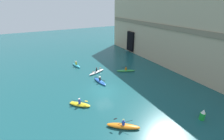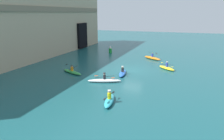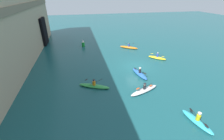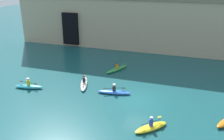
{
  "view_description": "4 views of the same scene",
  "coord_description": "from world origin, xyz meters",
  "px_view_note": "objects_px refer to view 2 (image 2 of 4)",
  "views": [
    {
      "loc": [
        17.48,
        -7.92,
        11.92
      ],
      "look_at": [
        -2.89,
        2.98,
        1.56
      ],
      "focal_mm": 24.0,
      "sensor_mm": 36.0,
      "label": 1
    },
    {
      "loc": [
        -26.95,
        -6.96,
        7.3
      ],
      "look_at": [
        -4.26,
        1.29,
        0.92
      ],
      "focal_mm": 35.0,
      "sensor_mm": 36.0,
      "label": 2
    },
    {
      "loc": [
        -18.29,
        7.7,
        9.52
      ],
      "look_at": [
        -3.15,
        4.34,
        1.45
      ],
      "focal_mm": 24.0,
      "sensor_mm": 36.0,
      "label": 3
    },
    {
      "loc": [
        4.02,
        -20.13,
        10.92
      ],
      "look_at": [
        -3.74,
        3.53,
        1.23
      ],
      "focal_mm": 40.0,
      "sensor_mm": 36.0,
      "label": 4
    }
  ],
  "objects_px": {
    "kayak_yellow": "(167,68)",
    "marker_buoy": "(110,50)",
    "kayak_green": "(72,72)",
    "kayak_white": "(104,80)",
    "kayak_blue": "(123,73)",
    "kayak_orange": "(152,58)",
    "kayak_cyan": "(109,100)"
  },
  "relations": [
    {
      "from": "kayak_yellow",
      "to": "kayak_blue",
      "type": "height_order",
      "value": "kayak_yellow"
    },
    {
      "from": "kayak_orange",
      "to": "kayak_cyan",
      "type": "bearing_deg",
      "value": 125.07
    },
    {
      "from": "kayak_white",
      "to": "kayak_blue",
      "type": "height_order",
      "value": "kayak_white"
    },
    {
      "from": "kayak_orange",
      "to": "kayak_white",
      "type": "distance_m",
      "value": 14.03
    },
    {
      "from": "kayak_green",
      "to": "kayak_yellow",
      "type": "bearing_deg",
      "value": 54.31
    },
    {
      "from": "kayak_orange",
      "to": "marker_buoy",
      "type": "bearing_deg",
      "value": 15.82
    },
    {
      "from": "kayak_cyan",
      "to": "marker_buoy",
      "type": "relative_size",
      "value": 2.23
    },
    {
      "from": "kayak_white",
      "to": "kayak_cyan",
      "type": "bearing_deg",
      "value": -84.35
    },
    {
      "from": "kayak_orange",
      "to": "kayak_cyan",
      "type": "relative_size",
      "value": 1.09
    },
    {
      "from": "kayak_cyan",
      "to": "marker_buoy",
      "type": "bearing_deg",
      "value": 8.7
    },
    {
      "from": "kayak_green",
      "to": "kayak_yellow",
      "type": "distance_m",
      "value": 12.36
    },
    {
      "from": "kayak_green",
      "to": "marker_buoy",
      "type": "bearing_deg",
      "value": 117.14
    },
    {
      "from": "kayak_yellow",
      "to": "marker_buoy",
      "type": "bearing_deg",
      "value": -174.92
    },
    {
      "from": "kayak_cyan",
      "to": "marker_buoy",
      "type": "distance_m",
      "value": 23.27
    },
    {
      "from": "kayak_white",
      "to": "kayak_orange",
      "type": "bearing_deg",
      "value": 58.13
    },
    {
      "from": "kayak_green",
      "to": "kayak_yellow",
      "type": "xyz_separation_m",
      "value": [
        5.99,
        -10.82,
        0.0
      ]
    },
    {
      "from": "kayak_green",
      "to": "kayak_white",
      "type": "bearing_deg",
      "value": 3.96
    },
    {
      "from": "kayak_green",
      "to": "kayak_yellow",
      "type": "height_order",
      "value": "kayak_green"
    },
    {
      "from": "kayak_white",
      "to": "kayak_blue",
      "type": "relative_size",
      "value": 1.09
    },
    {
      "from": "kayak_green",
      "to": "kayak_yellow",
      "type": "relative_size",
      "value": 1.34
    },
    {
      "from": "kayak_yellow",
      "to": "kayak_white",
      "type": "bearing_deg",
      "value": -82.21
    },
    {
      "from": "kayak_cyan",
      "to": "kayak_orange",
      "type": "bearing_deg",
      "value": -12.55
    },
    {
      "from": "kayak_blue",
      "to": "marker_buoy",
      "type": "distance_m",
      "value": 14.78
    },
    {
      "from": "kayak_white",
      "to": "kayak_yellow",
      "type": "bearing_deg",
      "value": 34.18
    },
    {
      "from": "kayak_orange",
      "to": "kayak_white",
      "type": "xyz_separation_m",
      "value": [
        -13.75,
        2.78,
        -0.02
      ]
    },
    {
      "from": "kayak_blue",
      "to": "kayak_cyan",
      "type": "bearing_deg",
      "value": -179.44
    },
    {
      "from": "kayak_green",
      "to": "kayak_cyan",
      "type": "bearing_deg",
      "value": -17.39
    },
    {
      "from": "kayak_green",
      "to": "kayak_blue",
      "type": "xyz_separation_m",
      "value": [
        1.58,
        -6.06,
        0.01
      ]
    },
    {
      "from": "kayak_green",
      "to": "marker_buoy",
      "type": "relative_size",
      "value": 2.62
    },
    {
      "from": "marker_buoy",
      "to": "kayak_cyan",
      "type": "bearing_deg",
      "value": -159.77
    },
    {
      "from": "kayak_orange",
      "to": "kayak_cyan",
      "type": "xyz_separation_m",
      "value": [
        -18.74,
        0.34,
        -0.0
      ]
    },
    {
      "from": "kayak_green",
      "to": "kayak_blue",
      "type": "bearing_deg",
      "value": 39.95
    }
  ]
}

